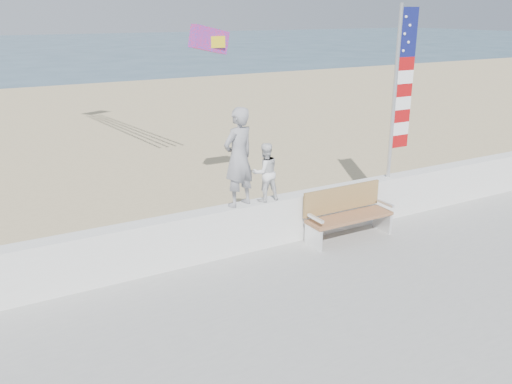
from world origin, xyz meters
TOP-DOWN VIEW (x-y plane):
  - ground at (0.00, 0.00)m, footprint 220.00×220.00m
  - sand at (0.00, 9.00)m, footprint 90.00×40.00m
  - seawall at (0.00, 2.00)m, footprint 30.00×0.35m
  - adult at (-0.04, 2.00)m, footprint 0.75×0.60m
  - child at (0.50, 2.00)m, footprint 0.55×0.43m
  - bench at (2.09, 1.55)m, footprint 1.80×0.57m
  - flag at (3.65, 2.00)m, footprint 0.50×0.08m
  - parafoil_kite at (0.60, 4.48)m, footprint 0.95×0.41m

SIDE VIEW (x-z plane):
  - ground at x=0.00m, z-range 0.00..0.00m
  - sand at x=0.00m, z-range 0.00..0.08m
  - seawall at x=0.00m, z-range 0.18..1.08m
  - bench at x=2.09m, z-range 0.19..1.19m
  - child at x=0.50m, z-range 1.08..2.17m
  - adult at x=-0.04m, z-range 1.08..2.87m
  - flag at x=3.65m, z-range 1.24..4.74m
  - parafoil_kite at x=0.60m, z-range 3.54..4.17m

